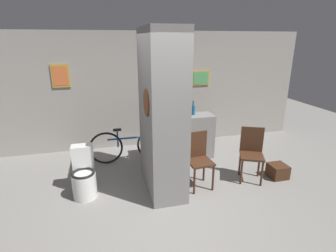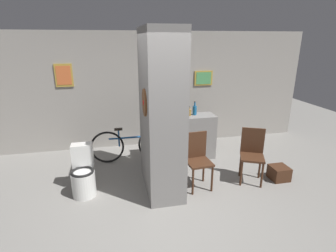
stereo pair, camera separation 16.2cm
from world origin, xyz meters
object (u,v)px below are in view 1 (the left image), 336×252
object	(u,v)px
chair_near_pillar	(198,157)
bottle_tall	(193,110)
chair_by_doorway	(252,151)
bicycle	(130,145)
toilet	(84,176)

from	to	relation	value
chair_near_pillar	bottle_tall	bearing A→B (deg)	70.52
chair_near_pillar	bottle_tall	distance (m)	1.32
chair_by_doorway	bicycle	bearing A→B (deg)	172.72
toilet	bottle_tall	xyz separation A→B (m)	(2.19, 1.02, 0.70)
chair_near_pillar	chair_by_doorway	xyz separation A→B (m)	(1.00, -0.01, 0.00)
chair_near_pillar	bicycle	size ratio (longest dim) A/B	0.58
chair_near_pillar	bicycle	world-z (taller)	chair_near_pillar
chair_near_pillar	bicycle	xyz separation A→B (m)	(-1.01, 1.24, -0.18)
chair_near_pillar	bicycle	bearing A→B (deg)	124.73
chair_by_doorway	bicycle	world-z (taller)	chair_by_doorway
toilet	chair_by_doorway	xyz separation A→B (m)	(2.88, -0.18, 0.19)
bottle_tall	chair_near_pillar	bearing A→B (deg)	-104.84
chair_near_pillar	chair_by_doorway	world-z (taller)	same
bicycle	chair_near_pillar	bearing A→B (deg)	-50.63
toilet	chair_near_pillar	xyz separation A→B (m)	(1.88, -0.17, 0.19)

